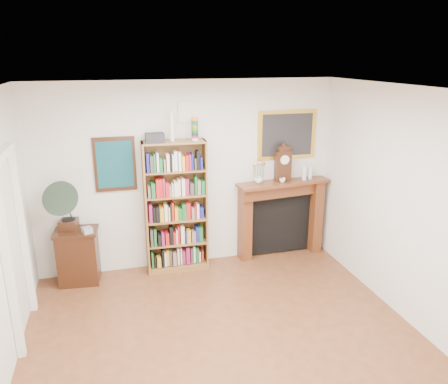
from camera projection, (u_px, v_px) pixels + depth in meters
name	position (u px, v px, depth m)	size (l,w,h in m)	color
room	(237.00, 242.00, 4.20)	(4.51, 5.01, 2.81)	#5A301B
door_casing	(14.00, 232.00, 4.80)	(0.08, 1.02, 2.17)	white
teal_poster	(115.00, 164.00, 6.15)	(0.58, 0.04, 0.78)	black
small_picture	(187.00, 112.00, 6.20)	(0.26, 0.04, 0.30)	white
gilt_painting	(287.00, 135.00, 6.71)	(0.95, 0.04, 0.75)	gold
bookshelf	(176.00, 200.00, 6.37)	(0.92, 0.36, 2.27)	brown
side_cabinet	(78.00, 256.00, 6.18)	(0.58, 0.42, 0.80)	black
fireplace	(281.00, 211.00, 6.97)	(1.51, 0.50, 1.25)	#512813
gramophone	(65.00, 203.00, 5.84)	(0.57, 0.66, 0.76)	black
cd_stack	(87.00, 230.00, 5.95)	(0.12, 0.12, 0.08)	#B9BAC6
mantel_clock	(283.00, 164.00, 6.72)	(0.24, 0.14, 0.55)	black
flower_vase	(259.00, 179.00, 6.65)	(0.13, 0.13, 0.14)	silver
teacup	(282.00, 180.00, 6.69)	(0.09, 0.09, 0.07)	silver
bottle_left	(304.00, 172.00, 6.80)	(0.07, 0.07, 0.24)	silver
bottle_right	(310.00, 173.00, 6.87)	(0.06, 0.06, 0.20)	silver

